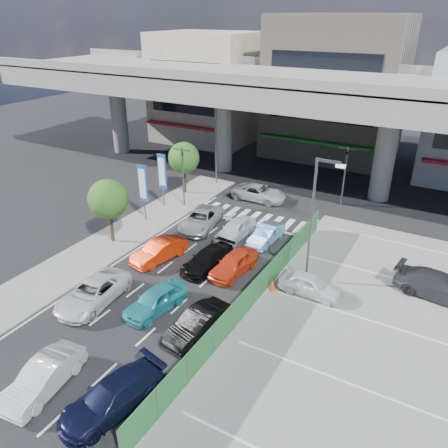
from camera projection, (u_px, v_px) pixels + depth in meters
The scene contains 30 objects.
ground at pixel (157, 298), 25.62m from camera, with size 120.00×120.00×0.00m, color black.
parking_lot at pixel (353, 340), 22.29m from camera, with size 12.00×28.00×0.06m, color slate.
sidewalk_left at pixel (113, 241), 31.83m from camera, with size 4.00×30.00×0.12m, color slate.
fence_run at pixel (245, 303), 23.66m from camera, with size 0.16×22.00×1.80m, color #21622D, non-canonical shape.
expressway at pixel (301, 91), 38.97m from camera, with size 64.00×14.00×10.75m.
building_west at pixel (207, 88), 54.86m from camera, with size 12.00×10.90×13.00m.
building_center at pixel (335, 89), 48.11m from camera, with size 14.00×10.90×15.00m.
traffic_light_left at pixel (183, 162), 36.03m from camera, with size 1.60×1.24×5.20m.
traffic_light_right at pixel (346, 161), 36.31m from camera, with size 1.60×1.24×5.20m.
street_lamp_right at pixel (315, 212), 25.04m from camera, with size 1.65×0.22×8.00m.
street_lamp_left at pixel (218, 136), 40.41m from camera, with size 1.65×0.22×8.00m.
signboard_near at pixel (143, 185), 33.72m from camera, with size 0.80×0.14×4.70m.
signboard_far at pixel (162, 173), 36.24m from camera, with size 0.80×0.14×4.70m.
tree_near at pixel (108, 199), 30.37m from camera, with size 2.80×2.80×4.80m.
tree_far at pixel (184, 158), 38.93m from camera, with size 2.80×2.80×4.80m.
hatch_white_back_mid at pixel (44, 377), 19.17m from camera, with size 1.46×4.19×1.38m, color silver.
minivan_navy_back at pixel (112, 397), 18.20m from camera, with size 1.93×4.76×1.38m, color black.
sedan_white_mid_left at pixel (93, 293), 24.93m from camera, with size 2.29×4.97×1.38m, color silver.
taxi_teal_mid at pixel (156, 300), 24.30m from camera, with size 1.63×4.05×1.38m, color teal.
hatch_black_mid_right at pixel (199, 324), 22.45m from camera, with size 1.46×4.19×1.38m, color black.
taxi_orange_left at pixel (159, 251), 29.30m from camera, with size 1.45×4.15×1.37m, color red.
sedan_black_mid at pixel (208, 259), 28.42m from camera, with size 1.75×4.31×1.25m, color black.
taxi_orange_right at pixel (234, 264), 27.81m from camera, with size 1.63×4.05×1.38m, color red.
wagon_silver_front_left at pixel (201, 219), 33.71m from camera, with size 2.29×4.97×1.38m, color #9EA0A5.
sedan_white_front_mid at pixel (235, 229), 32.21m from camera, with size 1.63×4.05×1.38m, color silver.
kei_truck_front_right at pixel (266, 234), 31.59m from camera, with size 1.32×3.79×1.25m, color #5D98D9.
crossing_wagon_silver at pixel (259, 193), 38.69m from camera, with size 2.25×4.87×1.35m, color silver.
parked_sedan_white at pixel (311, 285), 25.61m from camera, with size 1.52×3.78×1.29m, color white.
parked_sedan_dgrey at pixel (440, 286), 25.33m from camera, with size 2.05×5.05×1.47m, color #323338.
traffic_cone at pixel (272, 285), 26.09m from camera, with size 0.38×0.38×0.74m, color #E9400C.
Camera 1 is at (13.87, -16.41, 15.15)m, focal length 35.00 mm.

